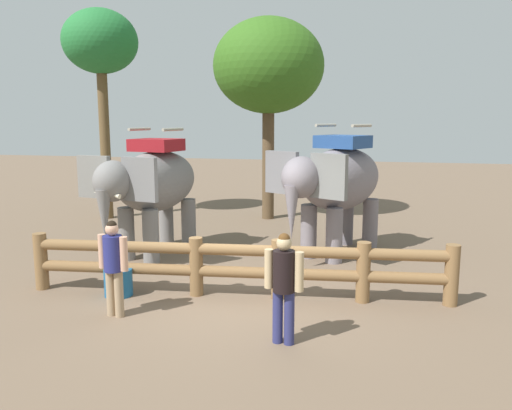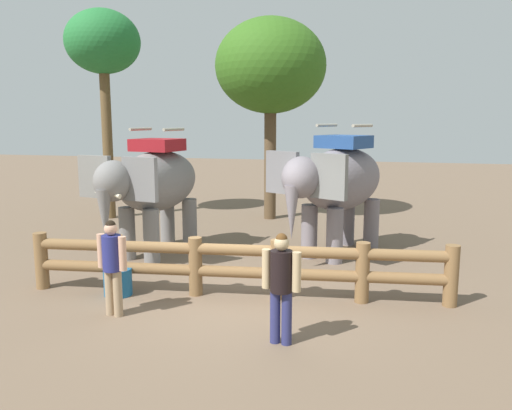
{
  "view_description": "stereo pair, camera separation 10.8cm",
  "coord_description": "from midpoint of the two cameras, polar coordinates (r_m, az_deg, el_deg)",
  "views": [
    {
      "loc": [
        2.3,
        -8.47,
        3.13
      ],
      "look_at": [
        0.0,
        1.49,
        1.4
      ],
      "focal_mm": 36.22,
      "sensor_mm": 36.0,
      "label": 1
    },
    {
      "loc": [
        2.41,
        -8.44,
        3.13
      ],
      "look_at": [
        0.0,
        1.49,
        1.4
      ],
      "focal_mm": 36.22,
      "sensor_mm": 36.0,
      "label": 2
    }
  ],
  "objects": [
    {
      "name": "log_fence",
      "position": [
        9.12,
        -2.48,
        -6.49
      ],
      "size": [
        7.49,
        1.03,
        1.05
      ],
      "color": "brown",
      "rests_on": "ground"
    },
    {
      "name": "ground_plane",
      "position": [
        9.32,
        -2.43,
        -10.02
      ],
      "size": [
        60.0,
        60.0,
        0.0
      ],
      "primitive_type": "plane",
      "color": "brown"
    },
    {
      "name": "tourist_woman_in_black",
      "position": [
        7.19,
        2.65,
        -8.33
      ],
      "size": [
        0.56,
        0.34,
        1.58
      ],
      "color": "navy",
      "rests_on": "ground"
    },
    {
      "name": "tree_far_left",
      "position": [
        16.07,
        1.19,
        14.96
      ],
      "size": [
        3.35,
        3.35,
        6.1
      ],
      "color": "brown",
      "rests_on": "ground"
    },
    {
      "name": "feed_bucket",
      "position": [
        9.61,
        -15.27,
        -8.23
      ],
      "size": [
        0.5,
        0.5,
        0.48
      ],
      "color": "#19598C",
      "rests_on": "ground"
    },
    {
      "name": "tree_back_center",
      "position": [
        16.88,
        -16.99,
        16.44
      ],
      "size": [
        2.25,
        2.25,
        6.35
      ],
      "color": "brown",
      "rests_on": "ground"
    },
    {
      "name": "elephant_near_left",
      "position": [
        11.94,
        -11.66,
        2.21
      ],
      "size": [
        2.05,
        3.46,
        2.91
      ],
      "color": "slate",
      "rests_on": "ground"
    },
    {
      "name": "elephant_center",
      "position": [
        11.84,
        8.62,
        2.48
      ],
      "size": [
        2.76,
        3.51,
        3.0
      ],
      "color": "slate",
      "rests_on": "ground"
    },
    {
      "name": "tourist_man_in_blue",
      "position": [
        8.48,
        -15.83,
        -6.01
      ],
      "size": [
        0.54,
        0.36,
        1.56
      ],
      "color": "tan",
      "rests_on": "ground"
    }
  ]
}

